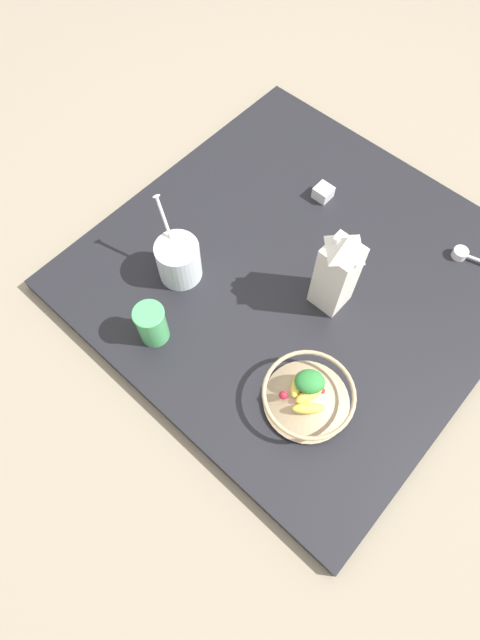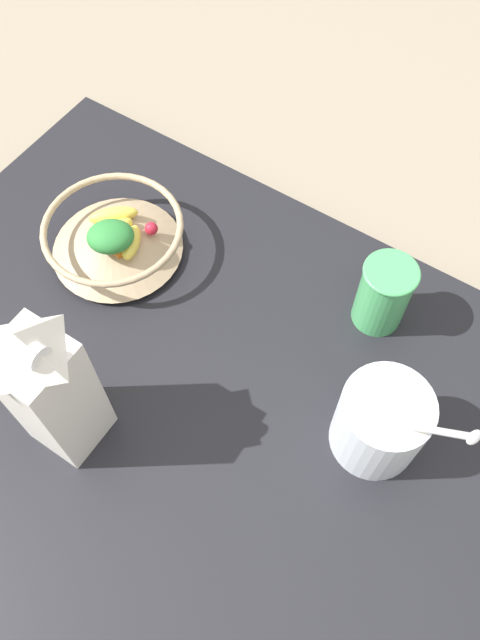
% 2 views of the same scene
% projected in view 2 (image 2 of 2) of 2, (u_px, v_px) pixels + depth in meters
% --- Properties ---
extents(ground_plane, '(6.00, 6.00, 0.00)m').
position_uv_depth(ground_plane, '(138.00, 491.00, 0.80)').
color(ground_plane, gray).
extents(countertop, '(1.00, 1.00, 0.04)m').
position_uv_depth(countertop, '(136.00, 487.00, 0.78)').
color(countertop, black).
rests_on(countertop, ground_plane).
extents(fruit_bowl, '(0.20, 0.20, 0.09)m').
position_uv_depth(fruit_bowl, '(115.00, 236.00, 0.91)').
color(fruit_bowl, tan).
rests_on(fruit_bowl, countertop).
extents(milk_carton, '(0.08, 0.08, 0.25)m').
position_uv_depth(milk_carton, '(48.00, 388.00, 0.69)').
color(milk_carton, silver).
rests_on(milk_carton, countertop).
extents(yogurt_tub, '(0.11, 0.15, 0.21)m').
position_uv_depth(yogurt_tub, '(381.00, 421.00, 0.74)').
color(yogurt_tub, silver).
rests_on(yogurt_tub, countertop).
extents(drinking_cup, '(0.07, 0.07, 0.11)m').
position_uv_depth(drinking_cup, '(384.00, 293.00, 0.83)').
color(drinking_cup, '#4CB266').
rests_on(drinking_cup, countertop).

